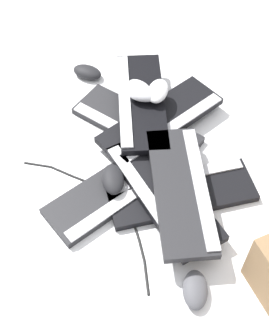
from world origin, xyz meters
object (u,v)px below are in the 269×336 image
object	(u,v)px
keyboard_0	(181,192)
mouse_5	(158,91)
keyboard_6	(181,189)
keyboard_1	(136,125)
mouse_2	(113,179)
mouse_3	(195,290)
mouse_0	(140,90)
keyboard_2	(115,189)
keyboard_4	(140,101)
mouse_4	(87,72)
mouse_1	(145,94)
keyboard_3	(162,120)
keyboard_5	(163,192)

from	to	relation	value
keyboard_0	mouse_5	bearing A→B (deg)	123.60
keyboard_6	keyboard_0	bearing A→B (deg)	100.69
keyboard_1	keyboard_6	bearing A→B (deg)	-44.02
mouse_2	mouse_3	size ratio (longest dim) A/B	1.00
mouse_0	mouse_3	bearing A→B (deg)	-25.17
keyboard_2	keyboard_4	bearing A→B (deg)	98.74
keyboard_0	keyboard_6	bearing A→B (deg)	-79.31
keyboard_2	mouse_5	world-z (taller)	mouse_5
mouse_3	keyboard_0	bearing A→B (deg)	-173.34
keyboard_6	mouse_4	bearing A→B (deg)	141.63
keyboard_6	mouse_1	xyz separation A→B (m)	(-0.23, 0.29, 0.04)
mouse_3	mouse_4	size ratio (longest dim) A/B	1.00
keyboard_2	mouse_0	size ratio (longest dim) A/B	4.17
keyboard_1	mouse_3	distance (m)	0.60
mouse_3	mouse_4	xyz separation A→B (m)	(-0.63, 0.64, 0.00)
keyboard_3	keyboard_5	xyz separation A→B (m)	(0.10, -0.27, 0.00)
keyboard_4	keyboard_5	distance (m)	0.35
keyboard_6	mouse_0	size ratio (longest dim) A/B	4.17
keyboard_0	keyboard_3	size ratio (longest dim) A/B	0.96
keyboard_1	mouse_5	xyz separation A→B (m)	(0.04, 0.09, 0.10)
mouse_2	mouse_4	distance (m)	0.52
keyboard_4	mouse_3	distance (m)	0.65
mouse_2	mouse_0	bearing A→B (deg)	157.88
mouse_2	mouse_3	distance (m)	0.40
keyboard_4	mouse_2	bearing A→B (deg)	-82.91
mouse_2	mouse_4	world-z (taller)	mouse_2
keyboard_2	keyboard_6	distance (m)	0.21
mouse_2	keyboard_3	bearing A→B (deg)	140.30
keyboard_1	keyboard_3	distance (m)	0.09
keyboard_0	keyboard_6	distance (m)	0.07
keyboard_6	mouse_5	bearing A→B (deg)	121.74
keyboard_1	mouse_5	bearing A→B (deg)	64.80
keyboard_5	mouse_2	bearing A→B (deg)	-173.35
keyboard_2	keyboard_3	xyz separation A→B (m)	(0.04, 0.29, 0.03)
mouse_5	keyboard_4	bearing A→B (deg)	-65.22
keyboard_5	mouse_1	world-z (taller)	mouse_1
mouse_4	mouse_5	world-z (taller)	mouse_5
keyboard_5	mouse_4	xyz separation A→B (m)	(-0.45, 0.41, -0.02)
keyboard_4	mouse_1	world-z (taller)	mouse_1
keyboard_6	mouse_3	distance (m)	0.29
keyboard_3	keyboard_5	distance (m)	0.29
keyboard_6	mouse_5	size ratio (longest dim) A/B	4.17
keyboard_5	mouse_1	size ratio (longest dim) A/B	4.00
mouse_3	mouse_5	xyz separation A→B (m)	(-0.32, 0.56, 0.09)
keyboard_6	mouse_0	xyz separation A→B (m)	(-0.25, 0.30, 0.04)
mouse_2	keyboard_4	bearing A→B (deg)	156.93
keyboard_4	mouse_4	world-z (taller)	keyboard_4
mouse_0	mouse_5	xyz separation A→B (m)	(0.06, 0.02, 0.00)
mouse_2	mouse_5	bearing A→B (deg)	148.23
keyboard_5	mouse_2	world-z (taller)	mouse_2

